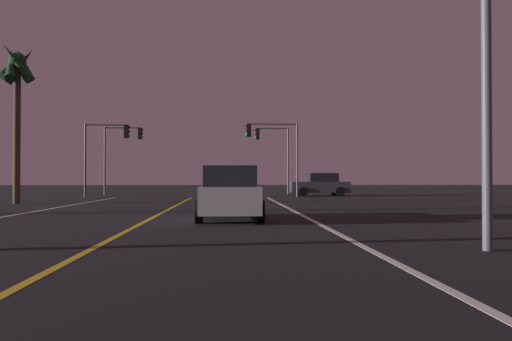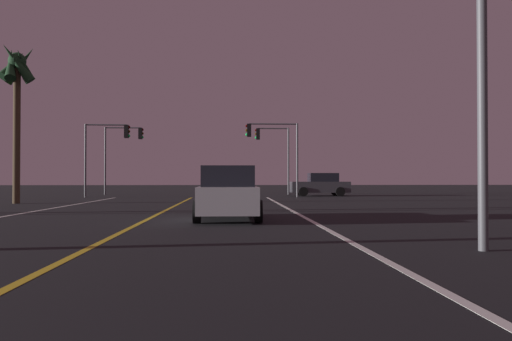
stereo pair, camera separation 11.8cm
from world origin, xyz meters
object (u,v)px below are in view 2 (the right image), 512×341
Objects in this scene: traffic_light_near_left at (108,143)px; car_lead_same_lane at (228,194)px; traffic_light_near_right at (272,142)px; palm_tree_left_far at (17,77)px; traffic_light_far_right at (272,145)px; traffic_light_far_left at (124,144)px; car_crossing_side at (321,185)px.

car_lead_same_lane is at bearing -66.38° from traffic_light_near_left.
traffic_light_near_right reaches higher than car_lead_same_lane.
palm_tree_left_far is at bearing -108.44° from traffic_light_near_left.
traffic_light_far_right is 1.00× the size of traffic_light_far_left.
traffic_light_near_right is 0.62× the size of palm_tree_left_far.
traffic_light_near_left is 5.51m from traffic_light_far_left.
car_crossing_side is 15.57m from traffic_light_near_left.
palm_tree_left_far is (-2.69, -13.72, 2.62)m from traffic_light_far_left.
car_crossing_side is 15.83m from traffic_light_far_left.
traffic_light_far_right is 0.64× the size of palm_tree_left_far.
car_crossing_side is 5.60m from traffic_light_far_right.
traffic_light_near_right is 12.61m from traffic_light_far_left.
traffic_light_far_left reaches higher than car_crossing_side.
traffic_light_near_right reaches higher than car_crossing_side.
palm_tree_left_far is at bearing -101.09° from traffic_light_far_left.
traffic_light_near_left is 0.60× the size of palm_tree_left_far.
traffic_light_far_right is (11.79, 5.50, 0.22)m from traffic_light_near_left.
traffic_light_far_right reaches higher than car_crossing_side.
car_crossing_side and car_lead_same_lane have the same top height.
traffic_light_near_right is at bearing -0.00° from traffic_light_near_left.
traffic_light_far_right is at bearing -0.00° from traffic_light_far_left.
traffic_light_far_right is (3.43, 24.63, 3.16)m from car_lead_same_lane.
car_lead_same_lane is at bearing 81.31° from traffic_light_near_right.
traffic_light_far_left is at bearing 90.54° from traffic_light_near_left.
traffic_light_near_left reaches higher than car_crossing_side.
car_lead_same_lane is at bearing -44.47° from palm_tree_left_far.
car_lead_same_lane is 0.83× the size of traffic_light_near_right.
car_crossing_side is at bearing 8.57° from traffic_light_near_left.
palm_tree_left_far reaches higher than traffic_light_near_left.
traffic_light_near_right is at bearing 84.78° from traffic_light_far_right.
traffic_light_far_left reaches higher than traffic_light_near_right.
traffic_light_near_left is 0.94× the size of traffic_light_far_right.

